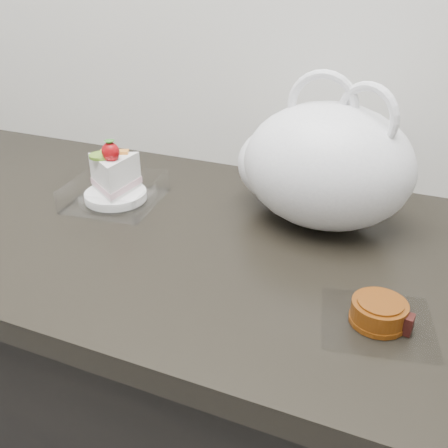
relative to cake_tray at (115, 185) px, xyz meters
name	(u,v)px	position (x,y,z in m)	size (l,w,h in m)	color
counter	(182,405)	(0.15, -0.04, -0.48)	(2.04, 0.64, 0.90)	black
cake_tray	(115,185)	(0.00, 0.00, 0.00)	(0.18, 0.18, 0.13)	white
mooncake_wrap	(379,314)	(0.52, -0.18, -0.02)	(0.17, 0.16, 0.03)	white
plastic_bag	(318,165)	(0.37, 0.07, 0.07)	(0.35, 0.28, 0.26)	white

